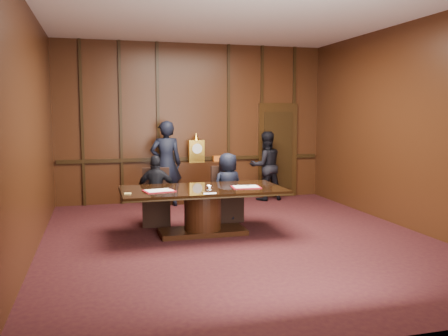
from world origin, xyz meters
name	(u,v)px	position (x,y,z in m)	size (l,w,h in m)	color
room	(241,129)	(0.07, 0.14, 1.72)	(7.00, 7.04, 3.50)	black
sideboard	(196,180)	(0.00, 3.26, 0.49)	(1.60, 0.45, 1.54)	black
conference_table	(203,203)	(-0.48, 0.47, 0.51)	(2.62, 1.32, 0.76)	black
folder_left	(159,191)	(-1.20, 0.35, 0.77)	(0.51, 0.41, 0.02)	#A20E1E
folder_right	(246,187)	(0.22, 0.36, 0.77)	(0.49, 0.37, 0.02)	#A20E1E
inkstand	(209,189)	(-0.48, 0.02, 0.81)	(0.20, 0.14, 0.12)	white
notepad	(128,194)	(-1.69, 0.22, 0.77)	(0.10, 0.07, 0.01)	#F8E179
chair_left	(156,208)	(-1.13, 1.35, 0.29)	(0.53, 0.53, 0.99)	black
chair_right	(227,204)	(0.17, 1.35, 0.29)	(0.52, 0.52, 0.99)	black
signatory_left	(156,191)	(-1.13, 1.27, 0.62)	(0.73, 0.30, 1.24)	black
signatory_right	(228,187)	(0.17, 1.27, 0.63)	(0.61, 0.40, 1.25)	black
witness_left	(166,164)	(-0.71, 2.99, 0.91)	(0.66, 0.43, 1.81)	black
witness_right	(266,166)	(1.57, 3.10, 0.78)	(0.76, 0.59, 1.56)	black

